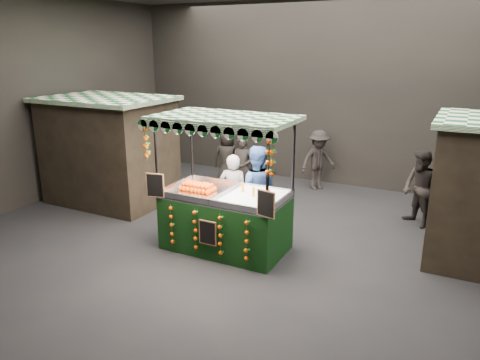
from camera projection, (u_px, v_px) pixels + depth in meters
The scene contains 11 objects.
ground at pixel (252, 249), 8.76m from camera, with size 12.00×12.00×0.00m, color black.
market_hall at pixel (254, 69), 7.79m from camera, with size 12.10×10.10×5.05m.
neighbour_stall_left at pixel (110, 150), 11.16m from camera, with size 3.00×2.20×2.60m.
juice_stall at pixel (225, 210), 8.53m from camera, with size 2.66×1.56×2.57m.
vendor_grey at pixel (233, 193), 9.39m from camera, with size 0.69×0.53×1.66m.
vendor_blue at pixel (256, 190), 9.28m from camera, with size 1.11×1.01×1.86m.
shopper_0 at pixel (242, 168), 11.38m from camera, with size 0.64×0.46×1.63m.
shopper_1 at pixel (420, 189), 9.68m from camera, with size 1.03×1.02×1.68m.
shopper_2 at pixel (242, 162), 12.03m from camera, with size 1.00×0.74×1.58m.
shopper_3 at pixel (318, 160), 12.20m from camera, with size 1.13×1.20×1.63m.
shopper_4 at pixel (227, 159), 12.32m from camera, with size 0.89×0.67×1.62m.
Camera 1 is at (3.45, -7.24, 3.78)m, focal length 33.85 mm.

